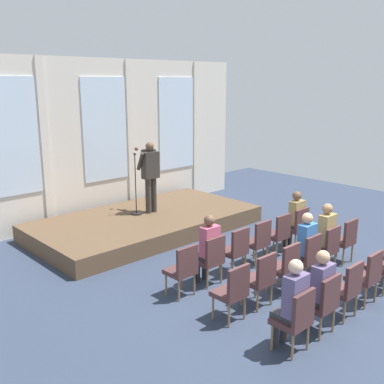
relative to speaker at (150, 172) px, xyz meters
name	(u,v)px	position (x,y,z in m)	size (l,w,h in m)	color
ground_plane	(309,293)	(-0.26, -4.86, -1.45)	(16.87, 16.87, 0.00)	#2D384C
rear_partition	(105,139)	(-0.22, 1.62, 0.70)	(9.44, 0.14, 4.24)	silver
stage_platform	(146,223)	(-0.26, -0.12, -1.24)	(5.53, 2.91, 0.40)	brown
speaker	(150,172)	(0.00, 0.00, 0.00)	(0.50, 0.69, 1.79)	#332D28
mic_stand	(136,201)	(-0.38, 0.11, -0.71)	(0.28, 0.28, 1.56)	black
chair_r0_c0	(183,268)	(-1.97, -3.41, -0.91)	(0.46, 0.44, 0.94)	olive
chair_r0_c1	(211,257)	(-1.28, -3.41, -0.91)	(0.46, 0.44, 0.94)	olive
audience_r0_c1	(208,246)	(-1.28, -3.33, -0.71)	(0.36, 0.39, 1.33)	#2D2D33
chair_r0_c2	(236,248)	(-0.60, -3.41, -0.91)	(0.46, 0.44, 0.94)	olive
chair_r0_c3	(258,240)	(0.08, -3.41, -0.91)	(0.46, 0.44, 0.94)	olive
chair_r0_c4	(279,232)	(0.76, -3.41, -0.91)	(0.46, 0.44, 0.94)	olive
chair_r0_c5	(297,225)	(1.44, -3.41, -0.91)	(0.46, 0.44, 0.94)	olive
audience_r0_c5	(294,216)	(1.44, -3.33, -0.72)	(0.36, 0.39, 1.31)	#2D2D33
chair_r1_c0	(233,289)	(-1.97, -4.55, -0.91)	(0.46, 0.44, 0.94)	olive
chair_r1_c1	(261,277)	(-1.28, -4.55, -0.91)	(0.46, 0.44, 0.94)	olive
chair_r1_c2	(285,265)	(-0.60, -4.55, -0.91)	(0.46, 0.44, 0.94)	olive
chair_r1_c3	(307,255)	(0.08, -4.55, -0.91)	(0.46, 0.44, 0.94)	olive
audience_r1_c3	(304,244)	(0.08, -4.47, -0.70)	(0.36, 0.39, 1.34)	#2D2D33
chair_r1_c4	(327,246)	(0.76, -4.55, -0.91)	(0.46, 0.44, 0.94)	olive
audience_r1_c4	(324,234)	(0.76, -4.48, -0.68)	(0.36, 0.39, 1.39)	#2D2D33
chair_r1_c5	(345,238)	(1.44, -4.55, -0.91)	(0.46, 0.44, 0.94)	olive
chair_r2_c0	(296,317)	(-1.97, -5.70, -0.91)	(0.46, 0.44, 0.94)	olive
audience_r2_c0	(292,301)	(-1.97, -5.62, -0.70)	(0.36, 0.39, 1.36)	#2D2D33
chair_r2_c1	(323,301)	(-1.28, -5.70, -0.91)	(0.46, 0.44, 0.94)	olive
audience_r2_c1	(319,287)	(-1.28, -5.62, -0.72)	(0.36, 0.39, 1.30)	#2D2D33
chair_r2_c2	(346,287)	(-0.60, -5.70, -0.91)	(0.46, 0.44, 0.94)	olive
chair_r2_c3	(367,274)	(0.08, -5.70, -0.91)	(0.46, 0.44, 0.94)	olive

